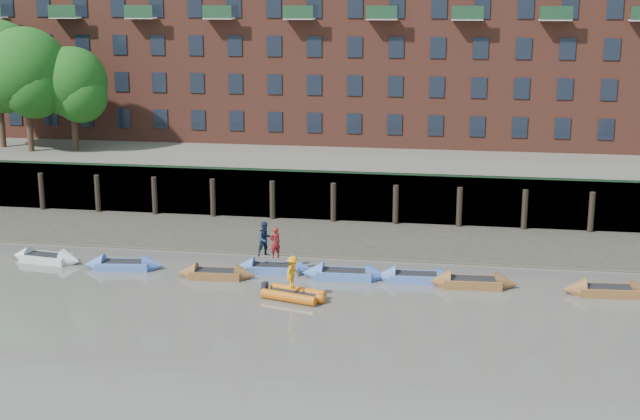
% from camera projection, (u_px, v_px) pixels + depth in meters
% --- Properties ---
extents(ground, '(220.00, 220.00, 0.00)m').
position_uv_depth(ground, '(301.00, 356.00, 36.20)').
color(ground, '#5F5B54').
rests_on(ground, ground).
extents(foreshore, '(110.00, 8.00, 0.50)m').
position_uv_depth(foreshore, '(357.00, 239.00, 53.45)').
color(foreshore, '#3D382F').
rests_on(foreshore, ground).
extents(mud_band, '(110.00, 1.60, 0.10)m').
position_uv_depth(mud_band, '(349.00, 255.00, 50.19)').
color(mud_band, '#4C4336').
rests_on(mud_band, ground).
extents(river_wall, '(110.00, 1.23, 3.30)m').
position_uv_depth(river_wall, '(365.00, 198.00, 57.27)').
color(river_wall, '#2D2A26').
rests_on(river_wall, ground).
extents(bank_terrace, '(110.00, 28.00, 3.20)m').
position_uv_depth(bank_terrace, '(385.00, 160.00, 70.33)').
color(bank_terrace, '#5E594D').
rests_on(bank_terrace, ground).
extents(apartment_terrace, '(80.60, 15.56, 20.98)m').
position_uv_depth(apartment_terrace, '(389.00, 14.00, 68.63)').
color(apartment_terrace, brown).
rests_on(apartment_terrace, bank_terrace).
extents(tree_cluster, '(11.76, 7.74, 9.40)m').
position_uv_depth(tree_cluster, '(23.00, 70.00, 64.39)').
color(tree_cluster, '#3A281C').
rests_on(tree_cluster, bank_terrace).
extents(rowboat_0, '(4.33, 1.80, 1.22)m').
position_uv_depth(rowboat_0, '(46.00, 258.00, 48.90)').
color(rowboat_0, silver).
rests_on(rowboat_0, ground).
extents(rowboat_1, '(4.42, 1.77, 1.25)m').
position_uv_depth(rowboat_1, '(124.00, 265.00, 47.63)').
color(rowboat_1, '#4B6CBC').
rests_on(rowboat_1, ground).
extents(rowboat_2, '(4.19, 1.42, 1.20)m').
position_uv_depth(rowboat_2, '(216.00, 274.00, 46.14)').
color(rowboat_2, brown).
rests_on(rowboat_2, ground).
extents(rowboat_3, '(4.30, 1.50, 1.23)m').
position_uv_depth(rowboat_3, '(274.00, 268.00, 47.05)').
color(rowboat_3, '#4B6CBC').
rests_on(rowboat_3, ground).
extents(rowboat_4, '(4.50, 1.46, 1.29)m').
position_uv_depth(rowboat_4, '(344.00, 274.00, 46.03)').
color(rowboat_4, '#4B6CBC').
rests_on(rowboat_4, ground).
extents(rowboat_5, '(4.25, 1.40, 1.22)m').
position_uv_depth(rowboat_5, '(416.00, 277.00, 45.60)').
color(rowboat_5, '#4B6CBC').
rests_on(rowboat_5, ground).
extents(rowboat_6, '(4.51, 1.48, 1.29)m').
position_uv_depth(rowboat_6, '(473.00, 282.00, 44.72)').
color(rowboat_6, brown).
rests_on(rowboat_6, ground).
extents(rowboat_7, '(4.47, 1.57, 1.27)m').
position_uv_depth(rowboat_7, '(608.00, 291.00, 43.49)').
color(rowboat_7, brown).
rests_on(rowboat_7, ground).
extents(rib_tender, '(3.22, 2.22, 0.54)m').
position_uv_depth(rib_tender, '(296.00, 295.00, 42.89)').
color(rib_tender, '#C95F10').
rests_on(rib_tender, ground).
extents(person_rower_a, '(0.73, 0.69, 1.67)m').
position_uv_depth(person_rower_a, '(275.00, 243.00, 46.64)').
color(person_rower_a, maroon).
rests_on(person_rower_a, rowboat_3).
extents(person_rower_b, '(1.15, 1.11, 1.86)m').
position_uv_depth(person_rower_b, '(265.00, 239.00, 46.96)').
color(person_rower_b, '#19233F').
rests_on(person_rower_b, rowboat_3).
extents(person_rib_crew, '(0.91, 1.20, 1.64)m').
position_uv_depth(person_rib_crew, '(293.00, 273.00, 42.69)').
color(person_rib_crew, orange).
rests_on(person_rib_crew, rib_tender).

